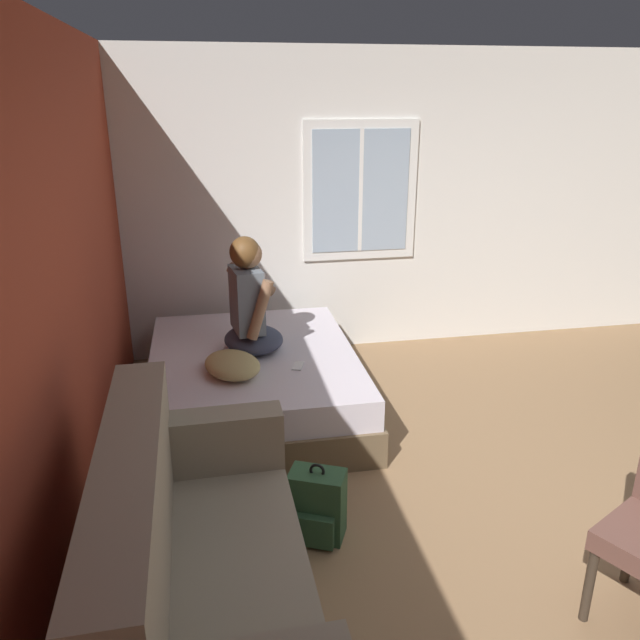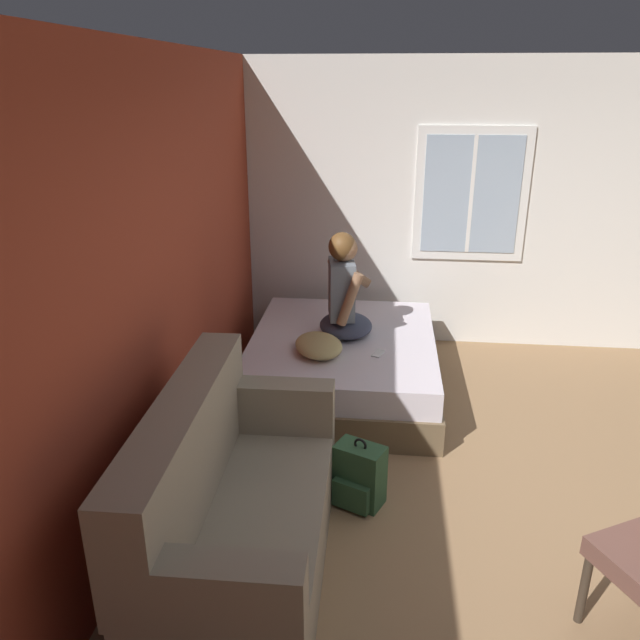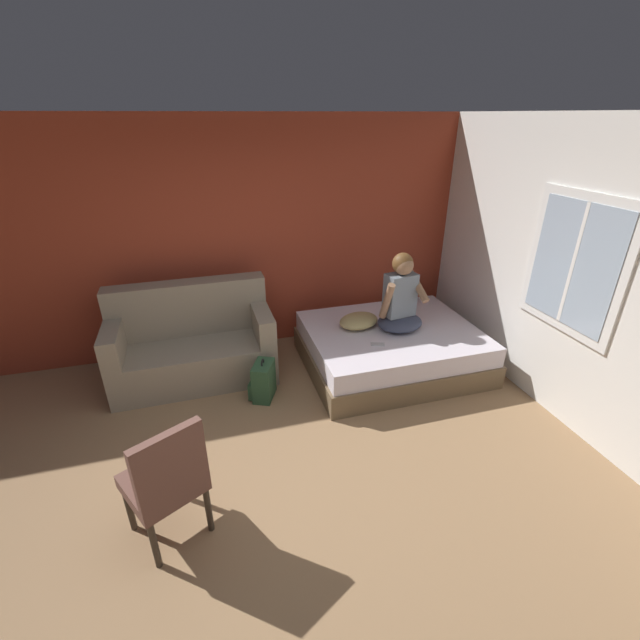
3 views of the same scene
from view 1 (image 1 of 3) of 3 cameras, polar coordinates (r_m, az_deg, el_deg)
name	(u,v)px [view 1 (image 1 of 3)]	position (r m, az deg, el deg)	size (l,w,h in m)	color
ground_plane	(544,526)	(3.96, 19.78, -17.26)	(40.00, 40.00, 0.00)	#93704C
wall_back_accent	(20,337)	(2.93, -25.73, -1.40)	(10.69, 0.16, 2.70)	#993823
wall_side_with_window	(399,203)	(5.93, 7.22, 10.55)	(0.19, 6.43, 2.70)	silver
bed	(254,382)	(4.82, -6.08, -5.67)	(1.94, 1.57, 0.48)	brown
couch	(196,580)	(2.89, -11.24, -22.29)	(1.71, 0.84, 1.04)	gray
person_seated	(250,305)	(4.66, -6.43, 1.36)	(0.58, 0.51, 0.88)	#383D51
backpack	(317,506)	(3.56, -0.30, -16.68)	(0.32, 0.35, 0.46)	#2D5133
throw_pillow	(232,365)	(4.36, -8.02, -4.08)	(0.48, 0.36, 0.14)	tan
cell_phone	(298,366)	(4.47, -2.03, -4.22)	(0.07, 0.14, 0.01)	#B7B7BC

